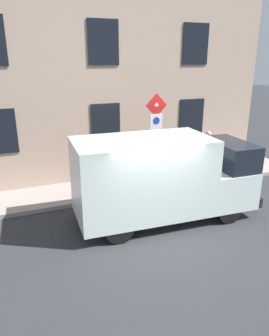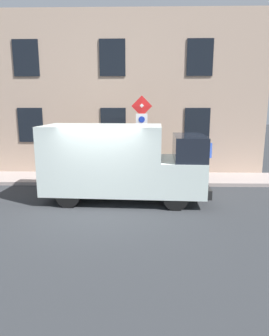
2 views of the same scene
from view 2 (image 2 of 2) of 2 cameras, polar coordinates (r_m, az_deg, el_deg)
ground_plane at (r=9.46m, az=-6.36°, el=-7.62°), size 80.00×80.00×0.00m
sidewalk_slab at (r=12.84m, az=-4.27°, el=-2.00°), size 1.92×15.36×0.14m
building_facade at (r=13.76m, az=-3.96°, el=13.48°), size 0.75×13.36×7.06m
sign_post_stacked at (r=11.68m, az=1.36°, el=7.41°), size 0.15×0.56×3.22m
delivery_van at (r=9.94m, az=-2.55°, el=1.36°), size 2.27×5.43×2.50m
bicycle_green at (r=13.13m, az=6.42°, el=0.25°), size 0.46×1.71×0.89m
bicycle_red at (r=13.08m, az=2.85°, el=0.26°), size 0.46×1.71×0.89m
bicycle_blue at (r=13.09m, az=-0.73°, el=0.28°), size 0.46×1.72×0.89m
bicycle_black at (r=13.14m, az=-4.30°, el=0.30°), size 0.46×1.72×0.89m
pedestrian at (r=12.85m, az=13.34°, el=2.28°), size 0.47×0.47×1.72m
litter_bin at (r=12.20m, az=-7.13°, el=-0.29°), size 0.44×0.44×0.90m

